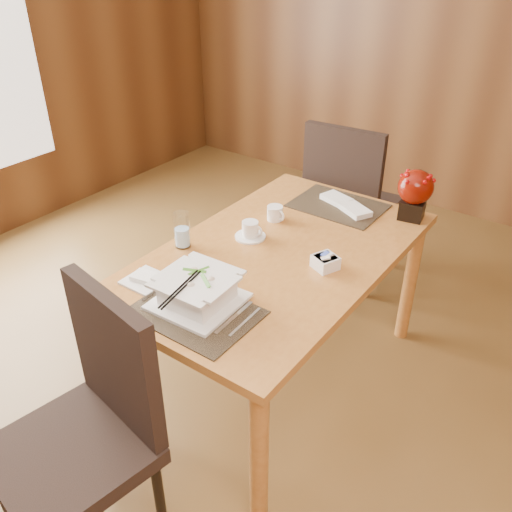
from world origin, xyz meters
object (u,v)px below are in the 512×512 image
Objects in this scene: soup_setting at (197,291)px; far_chair at (348,197)px; near_chair at (90,419)px; dining_table at (278,269)px; bread_plate at (146,280)px; creamer_jug at (275,213)px; berry_decor at (415,191)px; coffee_cup at (250,231)px; water_glass at (182,230)px; sugar_caddy at (325,262)px.

far_chair reaches higher than soup_setting.
dining_table is at bearing 96.31° from near_chair.
near_chair is at bearing -93.54° from dining_table.
bread_plate is at bearing -120.45° from dining_table.
creamer_jug reaches higher than dining_table.
creamer_jug is 0.40× the size of berry_decor.
dining_table is at bearing 84.41° from soup_setting.
dining_table is 0.33m from creamer_jug.
berry_decor is 1.58× the size of bread_plate.
berry_decor reaches higher than coffee_cup.
creamer_jug is (0.19, 0.45, -0.05)m from water_glass.
soup_setting reaches higher than sugar_caddy.
berry_decor is (0.12, 0.64, 0.11)m from sugar_caddy.
berry_decor is at bearing 49.89° from water_glass.
water_glass is at bearing 103.11° from bread_plate.
sugar_caddy is 1.09m from far_chair.
dining_table is 1.47× the size of near_chair.
near_chair reaches higher than creamer_jug.
far_chair is at bearing 145.53° from berry_decor.
berry_decor reaches higher than creamer_jug.
water_glass is 1.05× the size of bread_plate.
berry_decor is 0.69m from far_chair.
sugar_caddy is 0.59× the size of bread_plate.
far_chair is at bearing 92.63° from soup_setting.
sugar_caddy is at bearing -100.23° from berry_decor.
near_chair is 0.98× the size of far_chair.
bread_plate is at bearing 179.49° from soup_setting.
berry_decor is (0.35, 0.64, 0.24)m from dining_table.
dining_table is 0.46m from water_glass.
far_chair is (-0.10, 2.02, 0.01)m from near_chair.
far_chair is at bearing 84.64° from bread_plate.
water_glass reaches higher than coffee_cup.
water_glass is at bearing -150.12° from dining_table.
dining_table is 1.43× the size of far_chair.
soup_setting is at bearing 90.83° from far_chair.
soup_setting is 2.20× the size of coffee_cup.
creamer_jug is 0.76m from bread_plate.
creamer_jug is 1.29m from near_chair.
berry_decor is at bearing 49.71° from coffee_cup.
water_glass is 0.32m from bread_plate.
coffee_cup is 0.31m from water_glass.
creamer_jug is 0.09× the size of far_chair.
near_chair is at bearing -65.24° from bread_plate.
far_chair reaches higher than dining_table.
dining_table is 0.22m from coffee_cup.
coffee_cup is 0.14× the size of far_chair.
creamer_jug is at bearing 92.00° from coffee_cup.
water_glass is at bearing -130.11° from berry_decor.
far_chair is (0.01, 0.97, -0.19)m from coffee_cup.
berry_decor is (0.72, 0.86, 0.06)m from water_glass.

